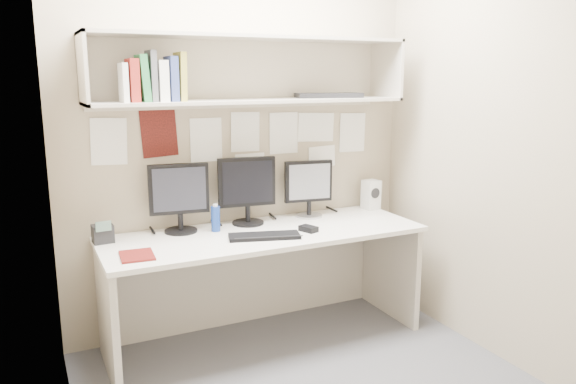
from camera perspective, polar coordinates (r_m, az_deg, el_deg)
name	(u,v)px	position (r m, az deg, el deg)	size (l,w,h in m)	color
wall_back	(242,135)	(3.73, -4.67, 5.80)	(2.40, 0.02, 2.60)	tan
wall_front	(451,190)	(2.02, 16.27, 0.22)	(2.40, 0.02, 2.60)	tan
wall_left	(57,171)	(2.50, -22.38, 1.97)	(0.02, 2.00, 2.60)	tan
wall_right	(492,142)	(3.55, 20.03, 4.82)	(0.02, 2.00, 2.60)	tan
desk	(264,286)	(3.63, -2.41, -9.53)	(2.00, 0.70, 0.73)	silver
overhead_hutch	(249,70)	(3.58, -3.96, 12.29)	(2.00, 0.38, 0.40)	#BFB5A5
pinned_papers	(243,143)	(3.73, -4.63, 5.02)	(1.92, 0.01, 0.48)	white
monitor_left	(179,195)	(3.52, -11.00, -0.26)	(0.37, 0.20, 0.43)	black
monitor_center	(247,188)	(3.65, -4.19, 0.45)	(0.38, 0.21, 0.44)	black
monitor_right	(309,186)	(3.84, 2.10, 0.66)	(0.33, 0.18, 0.39)	#A5A5AA
keyboard	(264,236)	(3.38, -2.42, -4.50)	(0.43, 0.15, 0.02)	black
mouse	(308,229)	(3.51, 2.09, -3.75)	(0.07, 0.11, 0.03)	black
speaker	(371,195)	(4.12, 8.43, -0.26)	(0.12, 0.12, 0.21)	silver
blue_bottle	(216,218)	(3.53, -7.37, -2.67)	(0.06, 0.06, 0.17)	navy
maroon_notebook	(137,255)	(3.14, -15.10, -6.25)	(0.17, 0.21, 0.01)	#58110F
desk_phone	(103,233)	(3.44, -18.30, -4.02)	(0.12, 0.11, 0.14)	black
book_stack	(153,79)	(3.30, -13.51, 11.09)	(0.35, 0.17, 0.28)	white
hutch_tray	(329,95)	(3.78, 4.15, 9.77)	(0.44, 0.17, 0.03)	black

